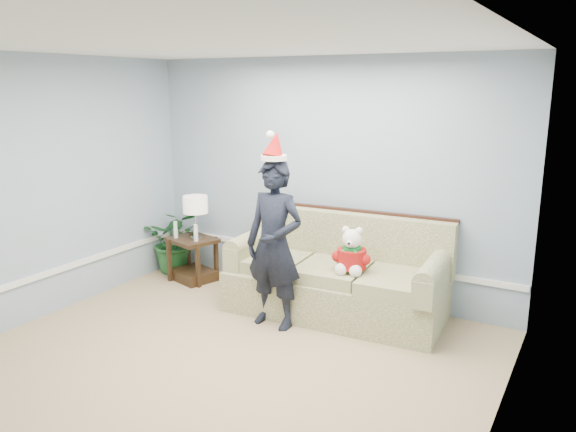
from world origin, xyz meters
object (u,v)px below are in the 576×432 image
at_px(sofa, 338,278).
at_px(houseplant, 176,240).
at_px(teddy_bear, 351,256).
at_px(table_lamp, 195,206).
at_px(side_table, 193,264).
at_px(man, 274,245).

xyz_separation_m(sofa, houseplant, (-2.40, 0.19, 0.04)).
bearing_deg(teddy_bear, table_lamp, 164.39).
xyz_separation_m(side_table, man, (1.58, -0.64, 0.64)).
distance_m(side_table, teddy_bear, 2.31).
xyz_separation_m(houseplant, man, (1.99, -0.81, 0.43)).
distance_m(side_table, man, 1.82).
bearing_deg(houseplant, teddy_bear, -8.89).
relative_size(side_table, table_lamp, 1.25).
relative_size(sofa, table_lamp, 4.35).
bearing_deg(sofa, man, -127.18).
bearing_deg(side_table, sofa, -0.71).
height_order(sofa, table_lamp, table_lamp).
bearing_deg(man, sofa, 58.10).
relative_size(sofa, houseplant, 2.79).
height_order(sofa, teddy_bear, sofa).
distance_m(table_lamp, teddy_bear, 2.20).
bearing_deg(sofa, table_lamp, 175.31).
distance_m(sofa, houseplant, 2.41).
relative_size(table_lamp, man, 0.31).
height_order(houseplant, man, man).
relative_size(table_lamp, houseplant, 0.64).
height_order(sofa, houseplant, sofa).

